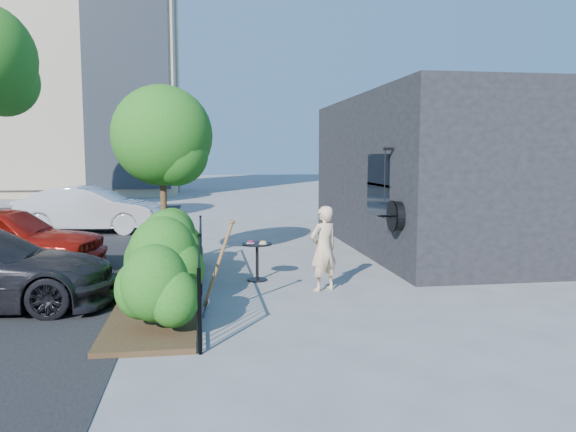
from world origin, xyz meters
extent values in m
plane|color=gray|center=(0.00, 0.00, 0.00)|extent=(120.00, 120.00, 0.00)
cube|color=black|center=(5.50, 4.50, 2.00)|extent=(6.00, 9.00, 4.00)
cube|color=black|center=(2.51, 2.40, 1.80)|extent=(0.04, 1.60, 1.40)
cube|color=black|center=(2.52, 2.40, 1.80)|extent=(0.05, 1.70, 0.06)
cylinder|color=black|center=(2.42, 0.90, 1.25)|extent=(0.18, 0.60, 0.60)
cylinder|color=black|center=(2.32, 0.90, 1.25)|extent=(0.03, 0.64, 0.64)
cube|color=black|center=(2.40, 1.40, 2.60)|extent=(0.25, 0.06, 0.06)
cylinder|color=black|center=(2.32, 1.40, 2.05)|extent=(0.02, 0.02, 1.05)
cylinder|color=black|center=(-1.50, -3.00, 0.55)|extent=(0.05, 0.05, 1.10)
cylinder|color=black|center=(-1.50, 0.00, 0.55)|extent=(0.05, 0.05, 1.10)
cylinder|color=black|center=(-1.50, 3.00, 0.55)|extent=(0.05, 0.05, 1.10)
cube|color=black|center=(-1.50, 0.00, 1.06)|extent=(0.03, 6.00, 0.03)
cube|color=black|center=(-1.50, 0.00, 0.10)|extent=(0.03, 6.00, 0.03)
cylinder|color=black|center=(-1.50, -2.90, 0.55)|extent=(0.02, 0.02, 1.04)
cylinder|color=black|center=(-1.50, -2.70, 0.55)|extent=(0.02, 0.02, 1.04)
cylinder|color=black|center=(-1.50, -2.50, 0.55)|extent=(0.02, 0.02, 1.04)
cylinder|color=black|center=(-1.50, -2.30, 0.55)|extent=(0.02, 0.02, 1.04)
cylinder|color=black|center=(-1.50, -2.10, 0.55)|extent=(0.02, 0.02, 1.04)
cylinder|color=black|center=(-1.50, -1.90, 0.55)|extent=(0.02, 0.02, 1.04)
cylinder|color=black|center=(-1.50, -1.70, 0.55)|extent=(0.02, 0.02, 1.04)
cylinder|color=black|center=(-1.50, -1.50, 0.55)|extent=(0.02, 0.02, 1.04)
cylinder|color=black|center=(-1.50, -1.30, 0.55)|extent=(0.02, 0.02, 1.04)
cylinder|color=black|center=(-1.50, -1.10, 0.55)|extent=(0.02, 0.02, 1.04)
cylinder|color=black|center=(-1.50, -0.90, 0.55)|extent=(0.02, 0.02, 1.04)
cylinder|color=black|center=(-1.50, -0.70, 0.55)|extent=(0.02, 0.02, 1.04)
cylinder|color=black|center=(-1.50, -0.50, 0.55)|extent=(0.02, 0.02, 1.04)
cylinder|color=black|center=(-1.50, -0.30, 0.55)|extent=(0.02, 0.02, 1.04)
cylinder|color=black|center=(-1.50, -0.10, 0.55)|extent=(0.02, 0.02, 1.04)
cylinder|color=black|center=(-1.50, 0.10, 0.55)|extent=(0.02, 0.02, 1.04)
cylinder|color=black|center=(-1.50, 0.30, 0.55)|extent=(0.02, 0.02, 1.04)
cylinder|color=black|center=(-1.50, 0.50, 0.55)|extent=(0.02, 0.02, 1.04)
cylinder|color=black|center=(-1.50, 0.70, 0.55)|extent=(0.02, 0.02, 1.04)
cylinder|color=black|center=(-1.50, 0.90, 0.55)|extent=(0.02, 0.02, 1.04)
cylinder|color=black|center=(-1.50, 1.10, 0.55)|extent=(0.02, 0.02, 1.04)
cylinder|color=black|center=(-1.50, 1.30, 0.55)|extent=(0.02, 0.02, 1.04)
cylinder|color=black|center=(-1.50, 1.50, 0.55)|extent=(0.02, 0.02, 1.04)
cylinder|color=black|center=(-1.50, 1.70, 0.55)|extent=(0.02, 0.02, 1.04)
cylinder|color=black|center=(-1.50, 1.90, 0.55)|extent=(0.02, 0.02, 1.04)
cylinder|color=black|center=(-1.50, 2.10, 0.55)|extent=(0.02, 0.02, 1.04)
cylinder|color=black|center=(-1.50, 2.30, 0.55)|extent=(0.02, 0.02, 1.04)
cylinder|color=black|center=(-1.50, 2.50, 0.55)|extent=(0.02, 0.02, 1.04)
cylinder|color=black|center=(-1.50, 2.70, 0.55)|extent=(0.02, 0.02, 1.04)
cylinder|color=black|center=(-1.50, 2.90, 0.55)|extent=(0.02, 0.02, 1.04)
cube|color=#382616|center=(-2.20, 0.00, 0.04)|extent=(1.30, 6.00, 0.08)
ellipsoid|color=#206016|center=(-2.10, -2.20, 0.70)|extent=(1.10, 1.10, 1.24)
ellipsoid|color=#206016|center=(-2.10, -0.60, 0.70)|extent=(1.10, 1.10, 1.24)
ellipsoid|color=#206016|center=(-2.10, 0.90, 0.70)|extent=(1.10, 1.10, 1.24)
ellipsoid|color=#206016|center=(-2.10, 2.30, 0.70)|extent=(1.10, 1.10, 1.24)
cylinder|color=#3F2B19|center=(-2.30, 2.80, 1.20)|extent=(0.14, 0.14, 2.40)
sphere|color=#206016|center=(-2.30, 2.80, 2.84)|extent=(2.20, 2.20, 2.20)
sphere|color=#206016|center=(-2.00, 2.60, 2.51)|extent=(1.43, 1.43, 1.43)
cylinder|color=black|center=(-0.40, 1.01, 0.73)|extent=(0.59, 0.59, 0.03)
cylinder|color=black|center=(-0.40, 1.01, 0.37)|extent=(0.06, 0.06, 0.71)
cylinder|color=black|center=(-0.40, 1.01, 0.01)|extent=(0.40, 0.40, 0.03)
cube|color=white|center=(-0.51, 1.07, 0.75)|extent=(0.19, 0.19, 0.01)
cube|color=white|center=(-0.28, 0.94, 0.75)|extent=(0.19, 0.19, 0.01)
torus|color=#4F0D2A|center=(-0.51, 1.07, 0.78)|extent=(0.13, 0.13, 0.04)
torus|color=#B6784D|center=(-0.28, 0.94, 0.78)|extent=(0.13, 0.13, 0.04)
imported|color=beige|center=(0.73, 0.02, 0.78)|extent=(0.67, 0.58, 1.56)
cylinder|color=brown|center=(-1.22, -1.35, 0.82)|extent=(0.50, 0.05, 1.32)
cube|color=gray|center=(-1.42, -1.35, 0.11)|extent=(0.12, 0.20, 0.28)
cylinder|color=brown|center=(-1.01, -1.35, 1.47)|extent=(0.12, 0.11, 0.07)
imported|color=#9D140D|center=(-5.64, 2.61, 0.72)|extent=(4.44, 2.35, 1.44)
imported|color=silver|center=(-5.00, 8.73, 0.74)|extent=(4.66, 2.22, 1.48)
camera|label=1|loc=(-1.44, -9.86, 2.48)|focal=35.00mm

